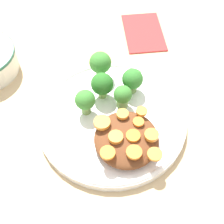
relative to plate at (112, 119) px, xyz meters
The scene contains 19 objects.
ground_plane 0.01m from the plate, ahead, with size 4.00×4.00×0.00m, color tan.
plate is the anchor object (origin of this frame).
stew_mound 0.06m from the plate, 18.07° to the left, with size 0.11×0.10×0.03m, color brown.
broccoli_floret_0 0.11m from the plate, behind, with size 0.04×0.04×0.06m.
broccoli_floret_1 0.06m from the plate, 110.28° to the right, with size 0.04×0.04×0.05m.
broccoli_floret_2 0.08m from the plate, 143.15° to the left, with size 0.04×0.04×0.05m.
broccoli_floret_3 0.05m from the plate, 138.46° to the left, with size 0.03×0.03×0.05m.
broccoli_floret_4 0.06m from the plate, 165.32° to the right, with size 0.04×0.04×0.05m.
carrot_slice_0 0.10m from the plate, 15.60° to the left, with size 0.02×0.02×0.00m, color orange.
carrot_slice_1 0.09m from the plate, ahead, with size 0.02×0.02×0.00m, color orange.
carrot_slice_2 0.07m from the plate, ahead, with size 0.02×0.02×0.01m, color orange.
carrot_slice_3 0.05m from the plate, 31.38° to the right, with size 0.03×0.03×0.01m, color orange.
carrot_slice_4 0.06m from the plate, 48.44° to the left, with size 0.02×0.02×0.00m, color orange.
carrot_slice_5 0.04m from the plate, 40.94° to the left, with size 0.02×0.02×0.01m, color orange.
carrot_slice_6 0.09m from the plate, 41.93° to the left, with size 0.02×0.02×0.01m, color orange.
carrot_slice_7 0.07m from the plate, 24.59° to the left, with size 0.02×0.02×0.00m, color orange.
carrot_slice_8 0.06m from the plate, 72.78° to the left, with size 0.02×0.02×0.01m, color orange.
carrot_slice_9 0.12m from the plate, 30.18° to the left, with size 0.02×0.02×0.00m, color orange.
napkin 0.25m from the plate, 158.15° to the left, with size 0.13×0.09×0.01m.
Camera 1 is at (0.31, -0.03, 0.46)m, focal length 50.00 mm.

